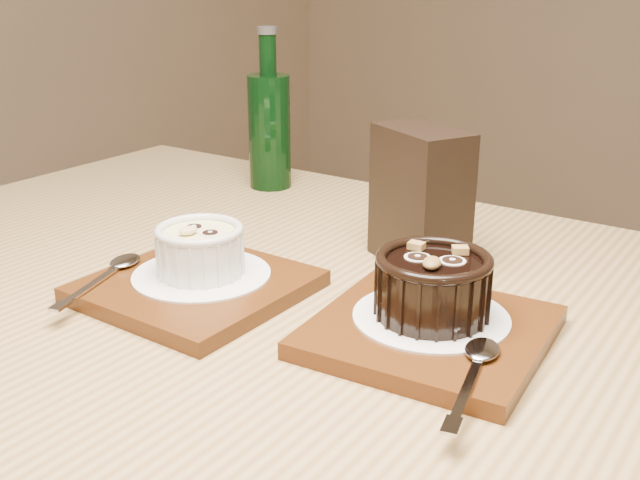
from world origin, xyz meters
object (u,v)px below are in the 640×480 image
(table, at_px, (314,408))
(condiment_stand, at_px, (420,197))
(ramekin_dark, at_px, (433,283))
(green_bottle, at_px, (269,127))
(ramekin_white, at_px, (200,248))
(tray_left, at_px, (197,286))
(tray_right, at_px, (430,332))

(table, bearing_deg, condiment_stand, 90.67)
(ramekin_dark, xyz_separation_m, green_bottle, (-0.41, 0.24, 0.04))
(green_bottle, bearing_deg, ramekin_white, -57.64)
(table, height_order, condiment_stand, condiment_stand)
(tray_left, relative_size, tray_right, 1.00)
(ramekin_white, height_order, tray_right, ramekin_white)
(tray_left, relative_size, ramekin_white, 2.19)
(table, height_order, tray_left, tray_left)
(condiment_stand, bearing_deg, tray_left, -120.09)
(condiment_stand, bearing_deg, tray_right, -54.33)
(tray_right, bearing_deg, green_bottle, 148.49)
(ramekin_dark, bearing_deg, green_bottle, 126.14)
(tray_right, relative_size, ramekin_dark, 1.89)
(ramekin_dark, bearing_deg, tray_left, 174.93)
(ramekin_dark, relative_size, condiment_stand, 0.68)
(tray_left, height_order, condiment_stand, condiment_stand)
(condiment_stand, bearing_deg, ramekin_dark, -53.85)
(tray_right, height_order, ramekin_dark, ramekin_dark)
(table, bearing_deg, ramekin_dark, 22.60)
(condiment_stand, bearing_deg, ramekin_white, -122.04)
(table, relative_size, ramekin_dark, 13.22)
(tray_left, xyz_separation_m, tray_right, (0.22, 0.06, 0.00))
(ramekin_dark, height_order, green_bottle, green_bottle)
(table, bearing_deg, tray_right, 16.56)
(ramekin_dark, bearing_deg, ramekin_white, 172.31)
(ramekin_white, distance_m, tray_right, 0.23)
(green_bottle, bearing_deg, ramekin_dark, -30.85)
(table, relative_size, condiment_stand, 9.01)
(ramekin_dark, height_order, condiment_stand, condiment_stand)
(ramekin_white, xyz_separation_m, tray_right, (0.22, 0.05, -0.03))
(ramekin_white, height_order, ramekin_dark, ramekin_dark)
(tray_left, relative_size, condiment_stand, 1.29)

